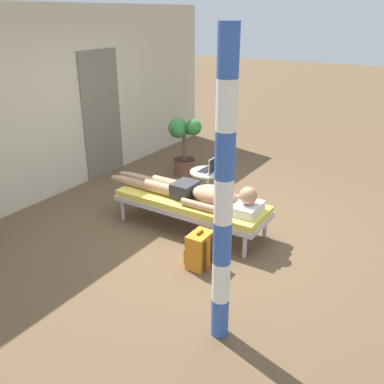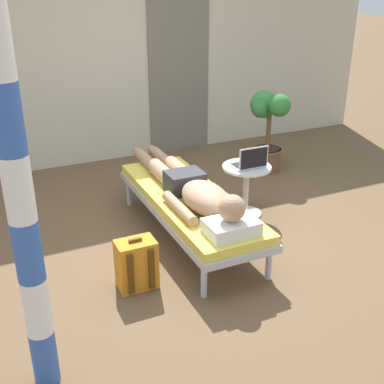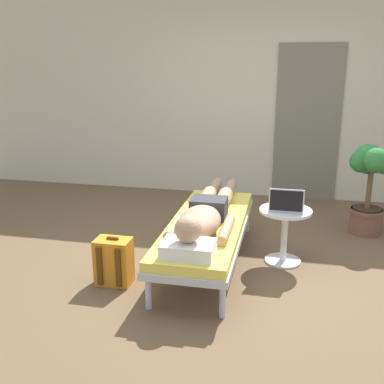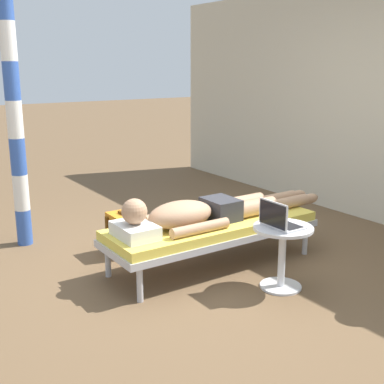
% 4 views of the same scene
% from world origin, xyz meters
% --- Properties ---
extents(ground_plane, '(40.00, 40.00, 0.00)m').
position_xyz_m(ground_plane, '(0.00, 0.00, 0.00)').
color(ground_plane, brown).
extents(house_wall_back, '(7.60, 0.20, 2.70)m').
position_xyz_m(house_wall_back, '(-0.13, 2.56, 1.35)').
color(house_wall_back, beige).
rests_on(house_wall_back, ground).
extents(house_door_panel, '(0.84, 0.03, 2.04)m').
position_xyz_m(house_door_panel, '(0.78, 2.45, 1.02)').
color(house_door_panel, '#6D6759').
rests_on(house_door_panel, ground).
extents(lounge_chair, '(0.67, 1.99, 0.42)m').
position_xyz_m(lounge_chair, '(-0.13, 0.14, 0.35)').
color(lounge_chair, '#B7B7BC').
rests_on(lounge_chair, ground).
extents(person_reclining, '(0.53, 2.17, 0.32)m').
position_xyz_m(person_reclining, '(-0.13, 0.04, 0.52)').
color(person_reclining, white).
rests_on(person_reclining, lounge_chair).
extents(side_table, '(0.48, 0.48, 0.52)m').
position_xyz_m(side_table, '(0.58, 0.32, 0.36)').
color(side_table, silver).
rests_on(side_table, ground).
extents(laptop, '(0.31, 0.24, 0.23)m').
position_xyz_m(laptop, '(0.58, 0.27, 0.58)').
color(laptop, silver).
rests_on(laptop, side_table).
extents(backpack, '(0.30, 0.26, 0.42)m').
position_xyz_m(backpack, '(-0.83, -0.42, 0.20)').
color(backpack, orange).
rests_on(backpack, ground).
extents(potted_plant, '(0.45, 0.57, 0.99)m').
position_xyz_m(potted_plant, '(1.43, 1.27, 0.59)').
color(potted_plant, brown).
rests_on(potted_plant, ground).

